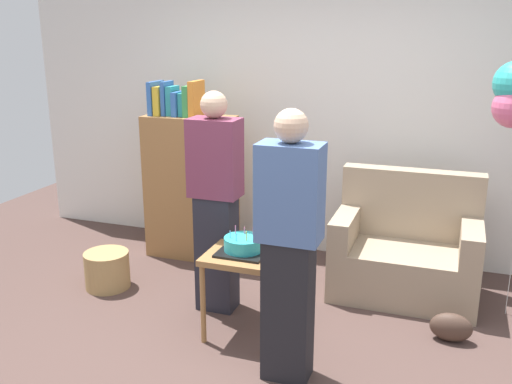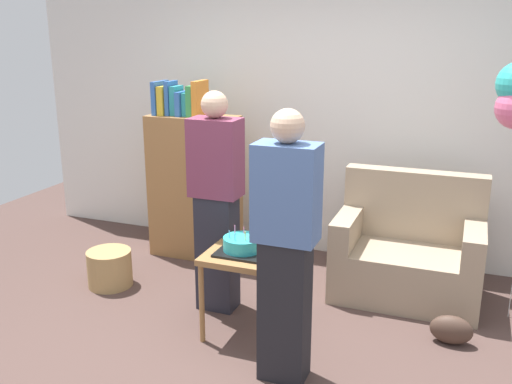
% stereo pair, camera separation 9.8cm
% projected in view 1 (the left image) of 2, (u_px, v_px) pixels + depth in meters
% --- Properties ---
extents(ground_plane, '(8.00, 8.00, 0.00)m').
position_uv_depth(ground_plane, '(248.00, 362.00, 3.60)').
color(ground_plane, '#4C3833').
extents(wall_back, '(6.00, 0.10, 2.70)m').
position_uv_depth(wall_back, '(327.00, 108.00, 5.09)').
color(wall_back, silver).
rests_on(wall_back, ground_plane).
extents(couch, '(1.10, 0.70, 0.96)m').
position_uv_depth(couch, '(406.00, 252.00, 4.48)').
color(couch, gray).
rests_on(couch, ground_plane).
extents(bookshelf, '(0.80, 0.36, 1.61)m').
position_uv_depth(bookshelf, '(191.00, 183.00, 5.14)').
color(bookshelf, olive).
rests_on(bookshelf, ground_plane).
extents(side_table, '(0.48, 0.48, 0.60)m').
position_uv_depth(side_table, '(244.00, 265.00, 3.82)').
color(side_table, olive).
rests_on(side_table, ground_plane).
extents(birthday_cake, '(0.32, 0.32, 0.17)m').
position_uv_depth(birthday_cake, '(243.00, 245.00, 3.78)').
color(birthday_cake, black).
rests_on(birthday_cake, side_table).
extents(person_blowing_candles, '(0.36, 0.22, 1.63)m').
position_uv_depth(person_blowing_candles, '(216.00, 202.00, 4.09)').
color(person_blowing_candles, '#23232D').
rests_on(person_blowing_candles, ground_plane).
extents(person_holding_cake, '(0.36, 0.22, 1.63)m').
position_uv_depth(person_holding_cake, '(289.00, 248.00, 3.24)').
color(person_holding_cake, black).
rests_on(person_holding_cake, ground_plane).
extents(wicker_basket, '(0.36, 0.36, 0.30)m').
position_uv_depth(wicker_basket, '(107.00, 270.00, 4.62)').
color(wicker_basket, '#A88451').
rests_on(wicker_basket, ground_plane).
extents(handbag, '(0.28, 0.14, 0.20)m').
position_uv_depth(handbag, '(451.00, 327.00, 3.83)').
color(handbag, '#473328').
rests_on(handbag, ground_plane).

